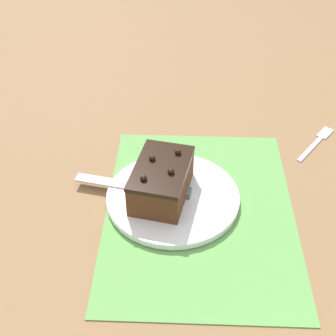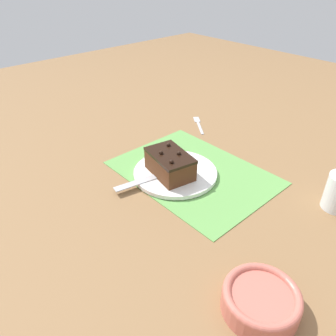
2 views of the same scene
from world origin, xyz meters
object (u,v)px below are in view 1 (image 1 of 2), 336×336
(cake_plate, at_px, (173,197))
(dessert_fork, at_px, (318,141))
(serving_knife, at_px, (152,188))
(chocolate_cake, at_px, (162,180))

(cake_plate, xyz_separation_m, dessert_fork, (-0.20, 0.31, -0.01))
(cake_plate, relative_size, serving_knife, 1.10)
(serving_knife, xyz_separation_m, dessert_fork, (-0.19, 0.35, -0.02))
(chocolate_cake, distance_m, serving_knife, 0.04)
(cake_plate, height_order, dessert_fork, cake_plate)
(cake_plate, bearing_deg, dessert_fork, 122.59)
(cake_plate, distance_m, serving_knife, 0.04)
(chocolate_cake, bearing_deg, dessert_fork, 120.79)
(cake_plate, bearing_deg, serving_knife, -105.95)
(chocolate_cake, height_order, dessert_fork, chocolate_cake)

